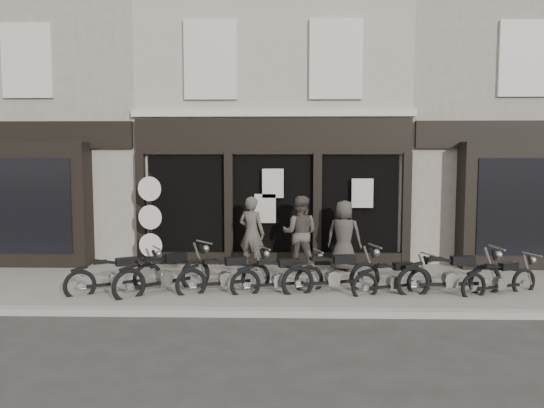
{
  "coord_description": "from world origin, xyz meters",
  "views": [
    {
      "loc": [
        0.31,
        -10.81,
        2.93
      ],
      "look_at": [
        0.01,
        1.6,
        1.82
      ],
      "focal_mm": 35.0,
      "sensor_mm": 36.0,
      "label": 1
    }
  ],
  "objects_px": {
    "motorcycle_7": "(500,282)",
    "man_right": "(344,236)",
    "man_centre": "(300,233)",
    "motorcycle_6": "(451,279)",
    "motorcycle_3": "(279,279)",
    "motorcycle_4": "(333,277)",
    "advert_sign_post": "(151,225)",
    "motorcycle_0": "(116,278)",
    "motorcycle_2": "(225,278)",
    "motorcycle_5": "(394,281)",
    "man_left": "(252,233)",
    "motorcycle_1": "(165,277)"
  },
  "relations": [
    {
      "from": "motorcycle_6",
      "to": "man_centre",
      "type": "xyz_separation_m",
      "value": [
        -3.05,
        2.2,
        0.62
      ]
    },
    {
      "from": "man_centre",
      "to": "advert_sign_post",
      "type": "bearing_deg",
      "value": 9.58
    },
    {
      "from": "man_centre",
      "to": "advert_sign_post",
      "type": "xyz_separation_m",
      "value": [
        -3.74,
        0.08,
        0.18
      ]
    },
    {
      "from": "man_left",
      "to": "man_right",
      "type": "height_order",
      "value": "man_left"
    },
    {
      "from": "motorcycle_2",
      "to": "motorcycle_3",
      "type": "distance_m",
      "value": 1.13
    },
    {
      "from": "motorcycle_0",
      "to": "motorcycle_7",
      "type": "distance_m",
      "value": 7.99
    },
    {
      "from": "motorcycle_3",
      "to": "advert_sign_post",
      "type": "distance_m",
      "value": 4.03
    },
    {
      "from": "motorcycle_4",
      "to": "motorcycle_6",
      "type": "distance_m",
      "value": 2.41
    },
    {
      "from": "man_centre",
      "to": "motorcycle_1",
      "type": "bearing_deg",
      "value": 47.9
    },
    {
      "from": "motorcycle_2",
      "to": "advert_sign_post",
      "type": "xyz_separation_m",
      "value": [
        -2.12,
        2.18,
        0.83
      ]
    },
    {
      "from": "motorcycle_6",
      "to": "motorcycle_7",
      "type": "distance_m",
      "value": 1.03
    },
    {
      "from": "man_right",
      "to": "man_left",
      "type": "bearing_deg",
      "value": 16.08
    },
    {
      "from": "motorcycle_6",
      "to": "man_right",
      "type": "height_order",
      "value": "man_right"
    },
    {
      "from": "man_right",
      "to": "motorcycle_7",
      "type": "bearing_deg",
      "value": 161.36
    },
    {
      "from": "man_centre",
      "to": "motorcycle_5",
      "type": "bearing_deg",
      "value": 141.49
    },
    {
      "from": "motorcycle_0",
      "to": "man_centre",
      "type": "distance_m",
      "value": 4.53
    },
    {
      "from": "motorcycle_6",
      "to": "motorcycle_7",
      "type": "relative_size",
      "value": 1.25
    },
    {
      "from": "motorcycle_2",
      "to": "man_left",
      "type": "distance_m",
      "value": 2.22
    },
    {
      "from": "man_left",
      "to": "advert_sign_post",
      "type": "height_order",
      "value": "advert_sign_post"
    },
    {
      "from": "motorcycle_0",
      "to": "man_centre",
      "type": "bearing_deg",
      "value": -1.46
    },
    {
      "from": "motorcycle_7",
      "to": "motorcycle_3",
      "type": "bearing_deg",
      "value": 158.92
    },
    {
      "from": "motorcycle_1",
      "to": "man_centre",
      "type": "xyz_separation_m",
      "value": [
        2.88,
        2.18,
        0.62
      ]
    },
    {
      "from": "motorcycle_2",
      "to": "man_centre",
      "type": "distance_m",
      "value": 2.73
    },
    {
      "from": "motorcycle_1",
      "to": "motorcycle_5",
      "type": "bearing_deg",
      "value": -41.41
    },
    {
      "from": "man_left",
      "to": "motorcycle_1",
      "type": "bearing_deg",
      "value": 74.36
    },
    {
      "from": "motorcycle_4",
      "to": "motorcycle_7",
      "type": "distance_m",
      "value": 3.44
    },
    {
      "from": "motorcycle_0",
      "to": "motorcycle_6",
      "type": "height_order",
      "value": "motorcycle_6"
    },
    {
      "from": "motorcycle_7",
      "to": "man_left",
      "type": "distance_m",
      "value": 5.73
    },
    {
      "from": "motorcycle_3",
      "to": "motorcycle_4",
      "type": "height_order",
      "value": "motorcycle_4"
    },
    {
      "from": "motorcycle_6",
      "to": "motorcycle_7",
      "type": "xyz_separation_m",
      "value": [
        1.02,
        0.04,
        -0.07
      ]
    },
    {
      "from": "motorcycle_3",
      "to": "motorcycle_4",
      "type": "distance_m",
      "value": 1.14
    },
    {
      "from": "motorcycle_2",
      "to": "motorcycle_7",
      "type": "bearing_deg",
      "value": -24.81
    },
    {
      "from": "motorcycle_3",
      "to": "motorcycle_4",
      "type": "bearing_deg",
      "value": -12.38
    },
    {
      "from": "motorcycle_5",
      "to": "motorcycle_6",
      "type": "distance_m",
      "value": 1.17
    },
    {
      "from": "man_centre",
      "to": "motorcycle_3",
      "type": "bearing_deg",
      "value": 87.84
    },
    {
      "from": "motorcycle_4",
      "to": "motorcycle_6",
      "type": "relative_size",
      "value": 0.95
    },
    {
      "from": "man_left",
      "to": "advert_sign_post",
      "type": "relative_size",
      "value": 0.73
    },
    {
      "from": "motorcycle_2",
      "to": "motorcycle_1",
      "type": "bearing_deg",
      "value": 159.58
    },
    {
      "from": "motorcycle_7",
      "to": "man_right",
      "type": "distance_m",
      "value": 3.72
    },
    {
      "from": "motorcycle_3",
      "to": "motorcycle_7",
      "type": "relative_size",
      "value": 1.09
    },
    {
      "from": "motorcycle_4",
      "to": "motorcycle_7",
      "type": "xyz_separation_m",
      "value": [
        3.43,
        -0.09,
        -0.06
      ]
    },
    {
      "from": "man_centre",
      "to": "advert_sign_post",
      "type": "relative_size",
      "value": 0.74
    },
    {
      "from": "motorcycle_4",
      "to": "motorcycle_6",
      "type": "xyz_separation_m",
      "value": [
        2.41,
        -0.13,
        0.01
      ]
    },
    {
      "from": "motorcycle_2",
      "to": "man_right",
      "type": "distance_m",
      "value": 3.45
    },
    {
      "from": "man_left",
      "to": "motorcycle_5",
      "type": "bearing_deg",
      "value": 167.06
    },
    {
      "from": "man_centre",
      "to": "man_right",
      "type": "bearing_deg",
      "value": -171.42
    },
    {
      "from": "motorcycle_4",
      "to": "motorcycle_6",
      "type": "height_order",
      "value": "motorcycle_6"
    },
    {
      "from": "motorcycle_0",
      "to": "motorcycle_7",
      "type": "xyz_separation_m",
      "value": [
        7.99,
        0.01,
        -0.03
      ]
    },
    {
      "from": "motorcycle_5",
      "to": "motorcycle_6",
      "type": "height_order",
      "value": "motorcycle_6"
    },
    {
      "from": "motorcycle_5",
      "to": "motorcycle_7",
      "type": "relative_size",
      "value": 1.0
    }
  ]
}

